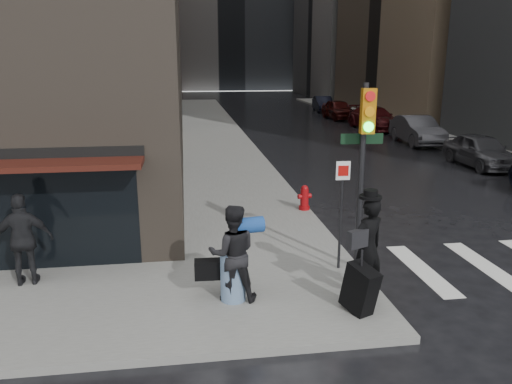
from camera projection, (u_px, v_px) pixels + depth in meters
The scene contains 14 objects.
ground at pixel (284, 299), 10.26m from camera, with size 140.00×140.00×0.00m, color black.
sidewalk_left at pixel (210, 127), 36.07m from camera, with size 4.00×50.00×0.15m, color slate.
sidewalk_right at pixel (388, 124), 37.94m from camera, with size 3.00×50.00×0.15m, color slate.
bldg_right_far at pixel (391, 0), 66.14m from camera, with size 22.00×20.00×25.00m, color slate.
man_overcoat at pixel (366, 254), 9.73m from camera, with size 1.12×1.49×2.24m.
man_jeans at pixel (232, 253), 9.68m from camera, with size 1.39×0.77×1.96m.
man_greycoat at pixel (24, 240), 10.38m from camera, with size 1.20×0.59×1.98m.
traffic_light at pixel (362, 153), 10.69m from camera, with size 1.04×0.49×4.16m.
fire_hydrant at pixel (304, 199), 15.82m from camera, with size 0.45×0.35×0.79m.
parked_car_1 at pixel (481, 150), 22.86m from camera, with size 1.78×4.43×1.51m, color #45454A.
parked_car_2 at pixel (417, 130), 29.06m from camera, with size 1.72×4.93×1.62m, color #414146.
parked_car_3 at pixel (374, 118), 35.26m from camera, with size 2.20×5.41×1.57m, color #3E0C0F.
parked_car_4 at pixel (339, 109), 41.39m from camera, with size 1.87×4.65×1.59m, color #3B0D0B.
parked_car_5 at pixel (323, 104), 47.69m from camera, with size 1.49×4.29×1.41m, color black.
Camera 1 is at (-1.91, -9.17, 4.76)m, focal length 35.00 mm.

